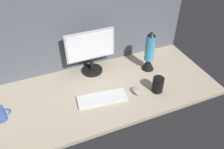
{
  "coord_description": "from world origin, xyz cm",
  "views": [
    {
      "loc": [
        -43.76,
        -126.65,
        121.98
      ],
      "look_at": [
        -0.24,
        0.0,
        14.0
      ],
      "focal_mm": 36.39,
      "sensor_mm": 36.0,
      "label": 1
    }
  ],
  "objects_px": {
    "mouse": "(136,91)",
    "mug_ceramic_blue": "(0,114)",
    "mug_black_travel": "(158,85)",
    "keyboard": "(102,98)",
    "monitor": "(91,50)",
    "lava_lamp": "(149,54)"
  },
  "relations": [
    {
      "from": "keyboard",
      "to": "mug_black_travel",
      "type": "bearing_deg",
      "value": -2.84
    },
    {
      "from": "mouse",
      "to": "monitor",
      "type": "bearing_deg",
      "value": 113.85
    },
    {
      "from": "mouse",
      "to": "mug_black_travel",
      "type": "distance_m",
      "value": 0.18
    },
    {
      "from": "mouse",
      "to": "lava_lamp",
      "type": "distance_m",
      "value": 0.36
    },
    {
      "from": "mouse",
      "to": "mug_ceramic_blue",
      "type": "xyz_separation_m",
      "value": [
        -0.97,
        0.11,
        0.04
      ]
    },
    {
      "from": "mouse",
      "to": "lava_lamp",
      "type": "bearing_deg",
      "value": 38.7
    },
    {
      "from": "mug_ceramic_blue",
      "to": "keyboard",
      "type": "bearing_deg",
      "value": -6.6
    },
    {
      "from": "keyboard",
      "to": "mouse",
      "type": "xyz_separation_m",
      "value": [
        0.27,
        -0.03,
        0.01
      ]
    },
    {
      "from": "keyboard",
      "to": "lava_lamp",
      "type": "bearing_deg",
      "value": 29.35
    },
    {
      "from": "mug_black_travel",
      "to": "mug_ceramic_blue",
      "type": "height_order",
      "value": "mug_black_travel"
    },
    {
      "from": "mouse",
      "to": "mug_black_travel",
      "type": "height_order",
      "value": "mug_black_travel"
    },
    {
      "from": "monitor",
      "to": "lava_lamp",
      "type": "height_order",
      "value": "monitor"
    },
    {
      "from": "keyboard",
      "to": "monitor",
      "type": "bearing_deg",
      "value": 90.53
    },
    {
      "from": "mug_black_travel",
      "to": "lava_lamp",
      "type": "distance_m",
      "value": 0.31
    },
    {
      "from": "mug_ceramic_blue",
      "to": "lava_lamp",
      "type": "distance_m",
      "value": 1.22
    },
    {
      "from": "mug_black_travel",
      "to": "mug_ceramic_blue",
      "type": "relative_size",
      "value": 1.13
    },
    {
      "from": "keyboard",
      "to": "lava_lamp",
      "type": "xyz_separation_m",
      "value": [
        0.51,
        0.21,
        0.14
      ]
    },
    {
      "from": "mug_black_travel",
      "to": "lava_lamp",
      "type": "height_order",
      "value": "lava_lamp"
    },
    {
      "from": "keyboard",
      "to": "mug_ceramic_blue",
      "type": "height_order",
      "value": "mug_ceramic_blue"
    },
    {
      "from": "mug_ceramic_blue",
      "to": "lava_lamp",
      "type": "relative_size",
      "value": 0.31
    },
    {
      "from": "mug_ceramic_blue",
      "to": "mouse",
      "type": "bearing_deg",
      "value": -6.38
    },
    {
      "from": "keyboard",
      "to": "lava_lamp",
      "type": "distance_m",
      "value": 0.57
    }
  ]
}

